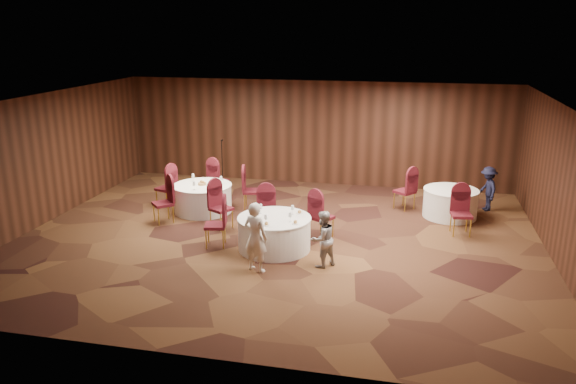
% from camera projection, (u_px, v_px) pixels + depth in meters
% --- Properties ---
extents(ground, '(12.00, 12.00, 0.00)m').
position_uv_depth(ground, '(278.00, 239.00, 13.13)').
color(ground, black).
rests_on(ground, ground).
extents(room_shell, '(12.00, 12.00, 12.00)m').
position_uv_depth(room_shell, '(277.00, 157.00, 12.56)').
color(room_shell, silver).
rests_on(room_shell, ground).
extents(table_main, '(1.64, 1.64, 0.74)m').
position_uv_depth(table_main, '(274.00, 233.00, 12.44)').
color(table_main, white).
rests_on(table_main, ground).
extents(table_left, '(1.56, 1.56, 0.74)m').
position_uv_depth(table_left, '(203.00, 198.00, 14.96)').
color(table_left, white).
rests_on(table_left, ground).
extents(table_right, '(1.40, 1.40, 0.74)m').
position_uv_depth(table_right, '(450.00, 203.00, 14.54)').
color(table_right, white).
rests_on(table_right, ground).
extents(chairs_main, '(2.91, 1.97, 1.00)m').
position_uv_depth(chairs_main, '(269.00, 217.00, 13.12)').
color(chairs_main, '#3D0C17').
rests_on(chairs_main, ground).
extents(chairs_left, '(3.01, 3.12, 1.00)m').
position_uv_depth(chairs_left, '(204.00, 194.00, 14.91)').
color(chairs_left, '#3D0C17').
rests_on(chairs_left, ground).
extents(chairs_right, '(2.01, 2.35, 1.00)m').
position_uv_depth(chairs_right, '(431.00, 202.00, 14.20)').
color(chairs_right, '#3D0C17').
rests_on(chairs_right, ground).
extents(tabletop_main, '(1.06, 1.06, 0.22)m').
position_uv_depth(tabletop_main, '(279.00, 215.00, 12.18)').
color(tabletop_main, silver).
rests_on(tabletop_main, table_main).
extents(tabletop_left, '(0.90, 0.82, 0.22)m').
position_uv_depth(tabletop_left, '(202.00, 182.00, 14.82)').
color(tabletop_left, silver).
rests_on(tabletop_left, table_left).
extents(tabletop_right, '(0.08, 0.08, 0.22)m').
position_uv_depth(tabletop_right, '(460.00, 186.00, 14.13)').
color(tabletop_right, silver).
rests_on(tabletop_right, table_right).
extents(mic_stand, '(0.24, 0.24, 1.46)m').
position_uv_depth(mic_stand, '(223.00, 173.00, 17.34)').
color(mic_stand, black).
rests_on(mic_stand, ground).
extents(woman_a, '(0.62, 0.50, 1.46)m').
position_uv_depth(woman_a, '(256.00, 237.00, 11.22)').
color(woman_a, white).
rests_on(woman_a, ground).
extents(woman_b, '(0.73, 0.73, 1.20)m').
position_uv_depth(woman_b, '(323.00, 239.00, 11.48)').
color(woman_b, '#A1A0A5').
rests_on(woman_b, ground).
extents(man_c, '(0.64, 0.87, 1.20)m').
position_uv_depth(man_c, '(488.00, 189.00, 14.99)').
color(man_c, black).
rests_on(man_c, ground).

